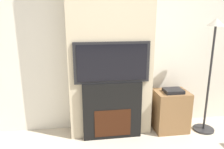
% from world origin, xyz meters
% --- Properties ---
extents(wall_back, '(6.00, 0.06, 2.70)m').
position_xyz_m(wall_back, '(0.00, 2.03, 1.35)').
color(wall_back, silver).
rests_on(wall_back, ground_plane).
extents(chimney_breast, '(1.13, 0.35, 2.70)m').
position_xyz_m(chimney_breast, '(0.00, 1.83, 1.35)').
color(chimney_breast, '#BCAD8E').
rests_on(chimney_breast, ground_plane).
extents(fireplace, '(0.80, 0.15, 0.80)m').
position_xyz_m(fireplace, '(0.00, 1.65, 0.40)').
color(fireplace, black).
rests_on(fireplace, ground_plane).
extents(television, '(0.99, 0.07, 0.54)m').
position_xyz_m(television, '(0.00, 1.65, 1.06)').
color(television, black).
rests_on(television, fireplace).
extents(floor_lamp, '(0.30, 0.30, 1.61)m').
position_xyz_m(floor_lamp, '(1.38, 1.63, 1.05)').
color(floor_lamp, '#262628').
rests_on(floor_lamp, ground_plane).
extents(media_stand, '(0.48, 0.39, 0.65)m').
position_xyz_m(media_stand, '(0.88, 1.72, 0.31)').
color(media_stand, brown).
rests_on(media_stand, ground_plane).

